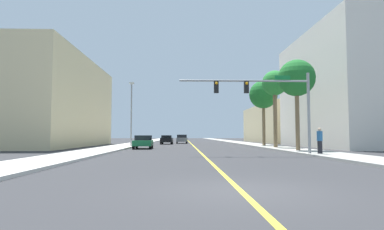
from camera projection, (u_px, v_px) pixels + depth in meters
The scene contains 16 objects.
ground at pixel (192, 144), 50.00m from camera, with size 192.00×192.00×0.00m, color #2D2D30.
sidewalk_left at pixel (137, 144), 49.74m from camera, with size 3.24×168.00×0.15m, color beige.
sidewalk_right at pixel (246, 144), 50.27m from camera, with size 3.24×168.00×0.15m, color #9E9B93.
lane_marking_center at pixel (192, 144), 50.00m from camera, with size 0.16×144.00×0.01m, color yellow.
building_left_near at pixel (45, 103), 40.12m from camera, with size 11.53×23.97×11.02m, color beige.
building_right_near at pixel (363, 90), 38.01m from camera, with size 14.07×19.42×13.65m, color silver.
building_right_far at pixel (298, 124), 63.17m from camera, with size 16.74×25.36×7.23m, color beige.
traffic_signal_mast at pixel (268, 95), 22.22m from camera, with size 9.19×0.36×5.67m.
street_lamp at pixel (131, 110), 37.46m from camera, with size 0.56×0.28×7.54m.
palm_near at pixel (297, 79), 27.01m from camera, with size 3.13×3.13×7.70m.
palm_mid at pixel (275, 85), 33.33m from camera, with size 2.63×2.63×8.06m.
palm_far at pixel (263, 95), 39.61m from camera, with size 3.50×3.50×8.09m.
car_black at pixel (167, 139), 49.46m from camera, with size 1.89×4.15×1.38m.
car_green at pixel (143, 142), 32.81m from camera, with size 1.97×4.01×1.38m.
car_gray at pixel (182, 139), 53.69m from camera, with size 1.91×4.25×1.48m.
pedestrian at pixel (320, 141), 21.79m from camera, with size 0.38×0.38×1.77m.
Camera 1 is at (-1.49, -8.17, 1.41)m, focal length 29.64 mm.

